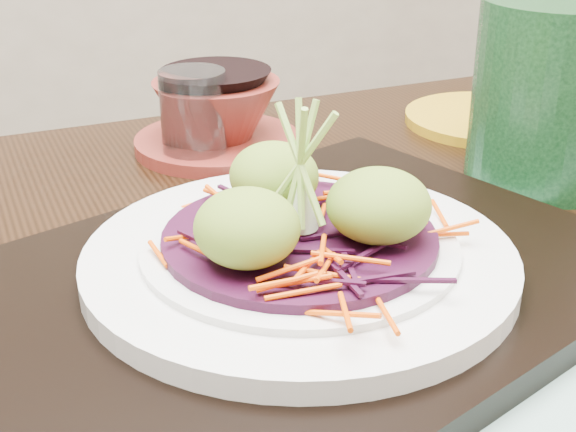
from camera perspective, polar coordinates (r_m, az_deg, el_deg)
name	(u,v)px	position (r m, az deg, el deg)	size (l,w,h in m)	color
dining_table	(264,387)	(0.62, -1.75, -12.05)	(1.18, 0.81, 0.72)	black
placemat	(299,298)	(0.53, 0.80, -5.88)	(0.49, 0.39, 0.00)	#85AC9A
serving_tray	(299,283)	(0.53, 0.81, -4.78)	(0.43, 0.32, 0.02)	black
white_plate	(299,257)	(0.52, 0.82, -2.96)	(0.28, 0.28, 0.02)	silver
cabbage_bed	(300,238)	(0.51, 0.83, -1.56)	(0.18, 0.18, 0.01)	#390B29
carrot_julienne	(300,226)	(0.51, 0.84, -0.69)	(0.21, 0.21, 0.01)	#EA4E04
guacamole_scoops	(300,203)	(0.50, 0.88, 0.96)	(0.15, 0.14, 0.05)	olive
scallion_garnish	(300,170)	(0.49, 0.86, 3.26)	(0.06, 0.06, 0.10)	#8EBB4B
water_glass	(194,117)	(0.76, -6.72, 7.00)	(0.06, 0.06, 0.09)	white
terracotta_bowl_set	(217,119)	(0.79, -5.05, 6.91)	(0.17, 0.17, 0.07)	maroon
yellow_plate	(487,119)	(0.90, 13.96, 6.72)	(0.18, 0.18, 0.01)	#B38513
green_jar	(552,93)	(0.74, 18.29, 8.29)	(0.14, 0.14, 0.16)	#19461F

